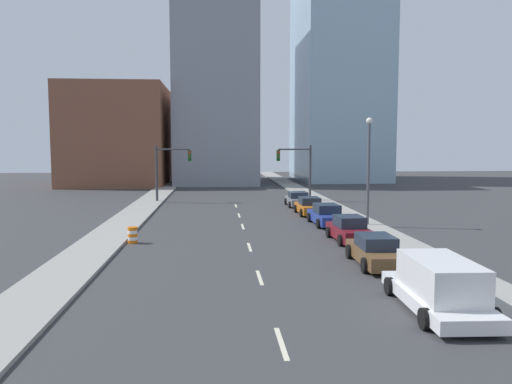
{
  "coord_description": "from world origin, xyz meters",
  "views": [
    {
      "loc": [
        -1.84,
        -6.59,
        5.67
      ],
      "look_at": [
        1.13,
        30.37,
        2.2
      ],
      "focal_mm": 35.0,
      "sensor_mm": 36.0,
      "label": 1
    }
  ],
  "objects_px": {
    "traffic_signal_left": "(167,166)",
    "traffic_signal_right": "(300,165)",
    "sedan_brown": "(376,251)",
    "box_truck_white": "(439,286)",
    "sedan_blue": "(327,215)",
    "traffic_barrel": "(133,235)",
    "sedan_orange": "(310,207)",
    "sedan_maroon": "(349,230)",
    "sedan_gray": "(298,200)",
    "street_lamp": "(369,163)"
  },
  "relations": [
    {
      "from": "traffic_signal_left",
      "to": "sedan_orange",
      "type": "relative_size",
      "value": 1.3
    },
    {
      "from": "box_truck_white",
      "to": "sedan_gray",
      "type": "relative_size",
      "value": 1.35
    },
    {
      "from": "traffic_barrel",
      "to": "sedan_maroon",
      "type": "distance_m",
      "value": 12.73
    },
    {
      "from": "traffic_signal_left",
      "to": "sedan_gray",
      "type": "bearing_deg",
      "value": -18.76
    },
    {
      "from": "traffic_signal_right",
      "to": "box_truck_white",
      "type": "bearing_deg",
      "value": -91.68
    },
    {
      "from": "traffic_barrel",
      "to": "sedan_brown",
      "type": "distance_m",
      "value": 13.92
    },
    {
      "from": "traffic_signal_right",
      "to": "sedan_gray",
      "type": "distance_m",
      "value": 5.29
    },
    {
      "from": "sedan_blue",
      "to": "sedan_brown",
      "type": "bearing_deg",
      "value": -93.36
    },
    {
      "from": "sedan_orange",
      "to": "sedan_gray",
      "type": "bearing_deg",
      "value": 89.5
    },
    {
      "from": "traffic_signal_right",
      "to": "street_lamp",
      "type": "distance_m",
      "value": 16.44
    },
    {
      "from": "traffic_signal_right",
      "to": "sedan_maroon",
      "type": "xyz_separation_m",
      "value": [
        -0.69,
        -21.5,
        -2.96
      ]
    },
    {
      "from": "sedan_maroon",
      "to": "traffic_barrel",
      "type": "bearing_deg",
      "value": 176.3
    },
    {
      "from": "traffic_signal_left",
      "to": "sedan_brown",
      "type": "xyz_separation_m",
      "value": [
        12.4,
        -27.4,
        -2.98
      ]
    },
    {
      "from": "street_lamp",
      "to": "sedan_maroon",
      "type": "bearing_deg",
      "value": -117.44
    },
    {
      "from": "sedan_maroon",
      "to": "sedan_gray",
      "type": "height_order",
      "value": "sedan_maroon"
    },
    {
      "from": "traffic_signal_left",
      "to": "traffic_barrel",
      "type": "xyz_separation_m",
      "value": [
        0.01,
        -21.06,
        -3.17
      ]
    },
    {
      "from": "street_lamp",
      "to": "sedan_maroon",
      "type": "xyz_separation_m",
      "value": [
        -2.7,
        -5.2,
        -3.76
      ]
    },
    {
      "from": "sedan_orange",
      "to": "sedan_brown",
      "type": "bearing_deg",
      "value": -91.11
    },
    {
      "from": "box_truck_white",
      "to": "sedan_blue",
      "type": "relative_size",
      "value": 1.22
    },
    {
      "from": "traffic_signal_right",
      "to": "street_lamp",
      "type": "relative_size",
      "value": 0.75
    },
    {
      "from": "sedan_brown",
      "to": "sedan_maroon",
      "type": "distance_m",
      "value": 5.91
    },
    {
      "from": "sedan_brown",
      "to": "traffic_signal_right",
      "type": "bearing_deg",
      "value": 89.41
    },
    {
      "from": "traffic_signal_right",
      "to": "sedan_blue",
      "type": "height_order",
      "value": "traffic_signal_right"
    },
    {
      "from": "traffic_signal_right",
      "to": "sedan_maroon",
      "type": "distance_m",
      "value": 21.71
    },
    {
      "from": "traffic_signal_left",
      "to": "sedan_brown",
      "type": "bearing_deg",
      "value": -65.66
    },
    {
      "from": "traffic_signal_left",
      "to": "traffic_signal_right",
      "type": "bearing_deg",
      "value": 0.0
    },
    {
      "from": "sedan_orange",
      "to": "traffic_barrel",
      "type": "bearing_deg",
      "value": -139.07
    },
    {
      "from": "traffic_barrel",
      "to": "sedan_blue",
      "type": "relative_size",
      "value": 0.2
    },
    {
      "from": "traffic_barrel",
      "to": "box_truck_white",
      "type": "height_order",
      "value": "box_truck_white"
    },
    {
      "from": "sedan_gray",
      "to": "street_lamp",
      "type": "bearing_deg",
      "value": -76.27
    },
    {
      "from": "traffic_signal_right",
      "to": "sedan_brown",
      "type": "xyz_separation_m",
      "value": [
        -1.02,
        -27.4,
        -2.98
      ]
    },
    {
      "from": "traffic_barrel",
      "to": "box_truck_white",
      "type": "distance_m",
      "value": 18.0
    },
    {
      "from": "street_lamp",
      "to": "sedan_blue",
      "type": "distance_m",
      "value": 4.72
    },
    {
      "from": "traffic_signal_left",
      "to": "sedan_maroon",
      "type": "xyz_separation_m",
      "value": [
        12.73,
        -21.5,
        -2.96
      ]
    },
    {
      "from": "sedan_maroon",
      "to": "sedan_blue",
      "type": "relative_size",
      "value": 0.91
    },
    {
      "from": "sedan_maroon",
      "to": "sedan_brown",
      "type": "bearing_deg",
      "value": -94.91
    },
    {
      "from": "street_lamp",
      "to": "sedan_brown",
      "type": "height_order",
      "value": "street_lamp"
    },
    {
      "from": "sedan_gray",
      "to": "sedan_blue",
      "type": "bearing_deg",
      "value": -88.68
    },
    {
      "from": "street_lamp",
      "to": "sedan_orange",
      "type": "height_order",
      "value": "street_lamp"
    },
    {
      "from": "sedan_gray",
      "to": "box_truck_white",
      "type": "bearing_deg",
      "value": -90.08
    },
    {
      "from": "traffic_signal_right",
      "to": "sedan_orange",
      "type": "bearing_deg",
      "value": -95.15
    },
    {
      "from": "sedan_blue",
      "to": "sedan_gray",
      "type": "height_order",
      "value": "sedan_blue"
    },
    {
      "from": "box_truck_white",
      "to": "sedan_orange",
      "type": "xyz_separation_m",
      "value": [
        0.1,
        24.16,
        -0.23
      ]
    },
    {
      "from": "traffic_barrel",
      "to": "box_truck_white",
      "type": "xyz_separation_m",
      "value": [
        12.41,
        -13.03,
        0.41
      ]
    },
    {
      "from": "traffic_barrel",
      "to": "sedan_orange",
      "type": "xyz_separation_m",
      "value": [
        12.51,
        11.12,
        0.18
      ]
    },
    {
      "from": "traffic_signal_left",
      "to": "street_lamp",
      "type": "xyz_separation_m",
      "value": [
        15.43,
        -16.3,
        0.79
      ]
    },
    {
      "from": "sedan_maroon",
      "to": "traffic_signal_right",
      "type": "bearing_deg",
      "value": 86.43
    },
    {
      "from": "sedan_orange",
      "to": "box_truck_white",
      "type": "bearing_deg",
      "value": -90.95
    },
    {
      "from": "box_truck_white",
      "to": "sedan_blue",
      "type": "height_order",
      "value": "box_truck_white"
    },
    {
      "from": "traffic_signal_right",
      "to": "sedan_blue",
      "type": "bearing_deg",
      "value": -92.53
    }
  ]
}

